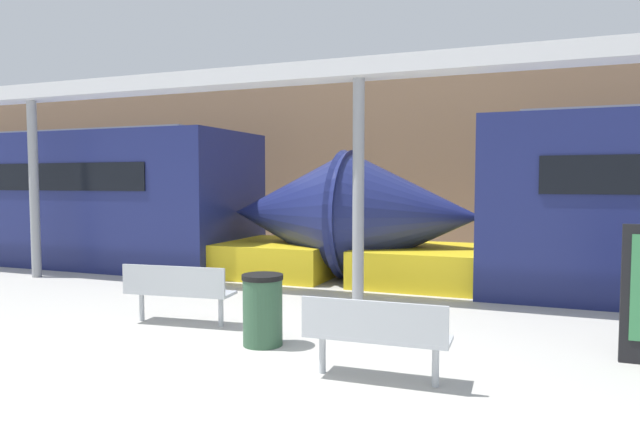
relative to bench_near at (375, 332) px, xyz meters
The scene contains 8 objects.
ground_plane 1.60m from the bench_near, 156.70° to the right, with size 60.00×60.00×0.00m, color #B2AFA8.
station_wall 10.33m from the bench_near, 97.89° to the left, with size 56.00×0.20×5.00m, color #937051.
bench_near is the anchor object (origin of this frame).
bench_far 3.39m from the bench_near, 159.20° to the left, with size 1.57×0.60×0.84m.
trash_bin 1.79m from the bench_near, 155.10° to the left, with size 0.50×0.50×0.87m.
support_column_near 3.95m from the bench_near, 109.98° to the left, with size 0.19×0.19×3.64m, color gray.
support_column_far 9.09m from the bench_near, 157.08° to the left, with size 0.19×0.19×3.64m, color gray.
canopy_beam 4.96m from the bench_near, 109.98° to the left, with size 28.00×0.60×0.28m, color silver.
Camera 1 is at (2.88, -4.75, 1.98)m, focal length 32.00 mm.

